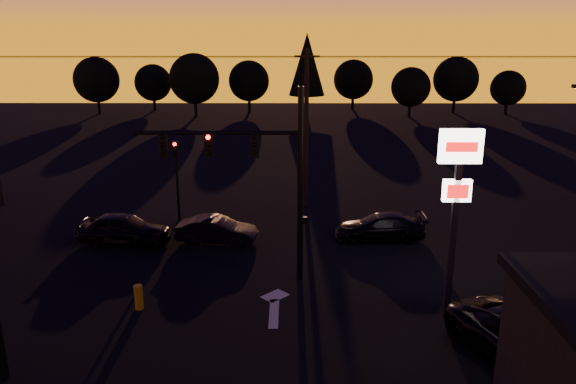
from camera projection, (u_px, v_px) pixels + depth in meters
name	position (u px, v px, depth m)	size (l,w,h in m)	color
ground	(259.00, 327.00, 19.75)	(120.00, 120.00, 0.00)	black
lane_arrow	(274.00, 305.00, 21.34)	(1.20, 3.10, 0.01)	beige
traffic_signal_mast	(260.00, 164.00, 22.18)	(6.79, 0.52, 8.58)	black
secondary_signal	(176.00, 169.00, 29.97)	(0.30, 0.31, 4.35)	black
pylon_sign	(458.00, 182.00, 19.76)	(1.50, 0.28, 6.80)	black
utility_pole_1	(306.00, 129.00, 31.86)	(1.40, 0.26, 9.00)	black
power_wires	(307.00, 57.00, 30.73)	(36.00, 1.22, 0.07)	black
bollard	(139.00, 297.00, 20.93)	(0.32, 0.32, 0.95)	#A88C08
tree_0	(96.00, 80.00, 66.63)	(5.36, 5.36, 6.74)	black
tree_1	(153.00, 83.00, 69.66)	(4.54, 4.54, 5.71)	black
tree_2	(194.00, 79.00, 64.57)	(5.77, 5.78, 7.26)	black
tree_3	(249.00, 81.00, 68.56)	(4.95, 4.95, 6.22)	black
tree_4	(307.00, 64.00, 65.03)	(4.18, 4.18, 9.50)	black
tree_5	(353.00, 79.00, 70.42)	(4.95, 4.95, 6.22)	black
tree_6	(411.00, 87.00, 64.73)	(4.54, 4.54, 5.71)	black
tree_7	(456.00, 79.00, 67.40)	(5.36, 5.36, 6.74)	black
tree_8	(508.00, 88.00, 66.68)	(4.12, 4.12, 5.19)	black
car_left	(124.00, 229.00, 27.11)	(1.80, 4.47, 1.52)	black
car_mid	(217.00, 230.00, 27.32)	(1.35, 3.88, 1.28)	black
car_right	(380.00, 227.00, 27.75)	(1.80, 4.43, 1.29)	black
suv_parked	(527.00, 342.00, 17.41)	(2.52, 5.46, 1.52)	black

